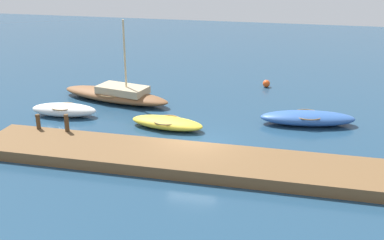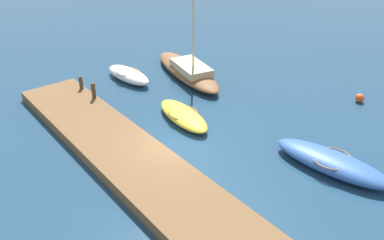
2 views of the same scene
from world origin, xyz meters
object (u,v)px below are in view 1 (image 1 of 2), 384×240
rowboat_white (64,110)px  sailboat_brown (116,94)px  mooring_post_west (38,122)px  marker_buoy (266,84)px  rowboat_yellow (167,123)px  motorboat_blue (308,118)px  mooring_post_mid_west (67,123)px

rowboat_white → sailboat_brown: sailboat_brown is taller
mooring_post_west → marker_buoy: size_ratio=1.51×
rowboat_white → marker_buoy: 14.29m
rowboat_yellow → marker_buoy: bearing=70.9°
motorboat_blue → marker_buoy: size_ratio=10.61×
motorboat_blue → marker_buoy: (-2.90, 7.04, -0.13)m
mooring_post_west → motorboat_blue: bearing=21.2°
sailboat_brown → mooring_post_west: sailboat_brown is taller
rowboat_white → mooring_post_west: mooring_post_west is taller
sailboat_brown → rowboat_yellow: 6.00m
sailboat_brown → mooring_post_mid_west: 6.82m
sailboat_brown → marker_buoy: size_ratio=15.54×
motorboat_blue → rowboat_yellow: (-7.56, -2.38, -0.07)m
motorboat_blue → marker_buoy: bearing=103.1°
sailboat_brown → mooring_post_west: 6.99m
rowboat_white → sailboat_brown: bearing=55.2°
rowboat_yellow → mooring_post_west: 6.80m
rowboat_white → mooring_post_mid_west: mooring_post_mid_west is taller
rowboat_white → marker_buoy: (11.16, 8.92, -0.13)m
motorboat_blue → rowboat_yellow: size_ratio=1.27×
sailboat_brown → marker_buoy: sailboat_brown is taller
rowboat_white → marker_buoy: rowboat_white is taller
motorboat_blue → rowboat_white: rowboat_white is taller
rowboat_white → rowboat_yellow: bearing=-9.4°
mooring_post_west → mooring_post_mid_west: 1.63m
marker_buoy → motorboat_blue: bearing=-67.6°
rowboat_yellow → mooring_post_mid_west: size_ratio=4.70×
rowboat_white → rowboat_yellow: (6.50, -0.51, -0.07)m
rowboat_yellow → marker_buoy: 10.52m
mooring_post_mid_west → sailboat_brown: bearing=90.6°
sailboat_brown → marker_buoy: bearing=43.1°
mooring_post_west → sailboat_brown: bearing=77.1°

